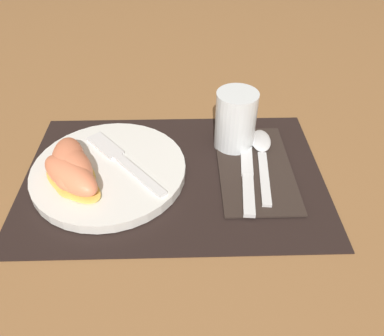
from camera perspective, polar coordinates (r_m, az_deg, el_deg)
ground_plane at (r=0.60m, az=-2.78°, el=-1.12°), size 3.00×3.00×0.00m
placemat at (r=0.60m, az=-2.78°, el=-0.98°), size 0.47×0.31×0.00m
plate at (r=0.60m, az=-12.46°, el=-0.26°), size 0.24×0.24×0.02m
juice_glass at (r=0.63m, az=6.61°, el=6.77°), size 0.07×0.07×0.10m
napkin at (r=0.61m, az=9.53°, el=0.09°), size 0.12×0.21×0.00m
knife at (r=0.60m, az=8.40°, el=-0.10°), size 0.04×0.21×0.01m
spoon at (r=0.64m, az=10.58°, el=2.75°), size 0.04×0.18×0.01m
fork at (r=0.61m, az=-10.92°, el=1.47°), size 0.14×0.16×0.00m
citrus_wedge_0 at (r=0.59m, az=-18.27°, el=0.59°), size 0.08×0.13×0.04m
citrus_wedge_1 at (r=0.58m, az=-17.56°, el=-0.19°), size 0.09×0.12×0.04m
citrus_wedge_2 at (r=0.57m, az=-17.97°, el=-1.23°), size 0.12×0.12×0.04m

